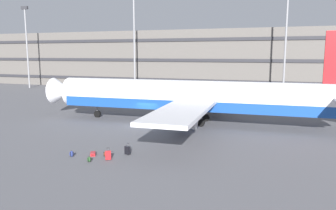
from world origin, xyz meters
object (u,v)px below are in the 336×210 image
at_px(backpack_teal, 72,154).
at_px(backpack_orange, 89,159).
at_px(airliner, 196,97).
at_px(suitcase_silver, 127,150).
at_px(suitcase_black, 108,155).
at_px(suitcase_upright, 93,154).
at_px(backpack_scuffed, 106,154).

bearing_deg(backpack_teal, backpack_orange, -17.61).
relative_size(airliner, backpack_orange, 84.74).
xyz_separation_m(suitcase_silver, backpack_teal, (-4.08, -2.01, -0.15)).
distance_m(suitcase_silver, backpack_orange, 3.34).
distance_m(suitcase_black, suitcase_upright, 1.97).
xyz_separation_m(backpack_teal, backpack_orange, (2.08, -0.66, -0.03)).
bearing_deg(suitcase_upright, suitcase_black, -20.59).
height_order(suitcase_upright, backpack_scuffed, backpack_scuffed).
height_order(suitcase_upright, backpack_orange, backpack_orange).
relative_size(suitcase_black, backpack_scuffed, 1.95).
xyz_separation_m(suitcase_upright, backpack_teal, (-1.44, -0.90, 0.12)).
relative_size(suitcase_upright, backpack_orange, 1.79).
height_order(backpack_scuffed, backpack_orange, backpack_scuffed).
xyz_separation_m(suitcase_black, suitcase_upright, (-1.82, 0.68, -0.28)).
bearing_deg(backpack_orange, backpack_teal, 162.39).
bearing_deg(airliner, suitcase_black, -101.16).
distance_m(suitcase_silver, suitcase_upright, 2.88).
distance_m(backpack_teal, backpack_scuffed, 2.79).
height_order(backpack_teal, backpack_orange, backpack_teal).
distance_m(suitcase_black, backpack_orange, 1.49).
height_order(suitcase_black, backpack_teal, suitcase_black).
relative_size(suitcase_upright, backpack_teal, 1.56).
distance_m(backpack_scuffed, backpack_orange, 1.67).
xyz_separation_m(suitcase_silver, suitcase_upright, (-2.64, -1.11, -0.27)).
distance_m(airliner, backpack_scuffed, 15.87).
xyz_separation_m(airliner, suitcase_black, (-3.12, -15.83, -2.77)).
xyz_separation_m(suitcase_black, suitcase_silver, (0.82, 1.79, -0.02)).
xyz_separation_m(airliner, backpack_teal, (-6.39, -16.05, -2.94)).
height_order(suitcase_silver, backpack_orange, suitcase_silver).
xyz_separation_m(airliner, backpack_orange, (-4.31, -16.71, -2.98)).
bearing_deg(backpack_teal, suitcase_silver, 26.21).
bearing_deg(backpack_scuffed, backpack_teal, -160.86).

